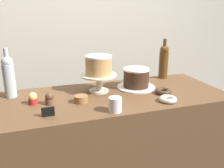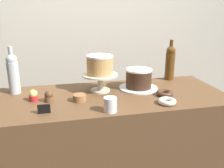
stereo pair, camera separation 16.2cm
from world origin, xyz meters
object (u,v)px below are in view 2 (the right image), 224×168
at_px(cupcake_chocolate, 49,96).
at_px(donut_sugar, 167,101).
at_px(cake_stand_pedestal, 100,79).
at_px(coffee_cup_ceramic, 110,105).
at_px(chocolate_round_cake, 139,78).
at_px(price_sign_chalkboard, 44,109).
at_px(white_layer_cake, 100,65).
at_px(wine_bottle_amber, 170,62).
at_px(cupcake_lemon, 33,96).
at_px(donut_chocolate, 165,93).
at_px(cookie_stack, 80,98).
at_px(wine_bottle_clear, 13,73).

height_order(cupcake_chocolate, donut_sugar, cupcake_chocolate).
xyz_separation_m(cake_stand_pedestal, coffee_cup_ceramic, (-0.01, -0.36, -0.04)).
bearing_deg(chocolate_round_cake, cake_stand_pedestal, 178.77).
bearing_deg(price_sign_chalkboard, donut_sugar, -1.70).
xyz_separation_m(cake_stand_pedestal, cupcake_chocolate, (-0.35, -0.13, -0.05)).
bearing_deg(white_layer_cake, wine_bottle_amber, 15.31).
height_order(wine_bottle_amber, cupcake_lemon, wine_bottle_amber).
bearing_deg(chocolate_round_cake, donut_sugar, -75.93).
bearing_deg(cake_stand_pedestal, donut_chocolate, -24.09).
distance_m(wine_bottle_amber, cookie_stack, 0.84).
relative_size(wine_bottle_clear, donut_chocolate, 2.91).
xyz_separation_m(chocolate_round_cake, wine_bottle_amber, (0.32, 0.17, 0.07)).
relative_size(white_layer_cake, price_sign_chalkboard, 2.63).
relative_size(cupcake_chocolate, price_sign_chalkboard, 1.06).
distance_m(white_layer_cake, coffee_cup_ceramic, 0.39).
height_order(cake_stand_pedestal, wine_bottle_clear, wine_bottle_clear).
bearing_deg(cupcake_chocolate, wine_bottle_amber, 17.05).
distance_m(wine_bottle_clear, cookie_stack, 0.50).
bearing_deg(cupcake_lemon, coffee_cup_ceramic, -31.41).
xyz_separation_m(cupcake_lemon, cupcake_chocolate, (0.10, -0.04, 0.00)).
bearing_deg(cake_stand_pedestal, white_layer_cake, -116.57).
relative_size(wine_bottle_clear, cupcake_chocolate, 4.38).
relative_size(wine_bottle_clear, cookie_stack, 3.87).
relative_size(donut_chocolate, coffee_cup_ceramic, 1.32).
xyz_separation_m(donut_sugar, coffee_cup_ceramic, (-0.37, -0.04, 0.03)).
bearing_deg(donut_chocolate, cupcake_chocolate, 175.81).
bearing_deg(white_layer_cake, cupcake_lemon, -168.55).
bearing_deg(donut_sugar, wine_bottle_amber, 63.58).
bearing_deg(coffee_cup_ceramic, cupcake_chocolate, 145.99).
xyz_separation_m(wine_bottle_clear, price_sign_chalkboard, (0.21, -0.39, -0.12)).
bearing_deg(wine_bottle_amber, wine_bottle_clear, -176.29).
bearing_deg(cake_stand_pedestal, cookie_stack, -135.36).
xyz_separation_m(wine_bottle_amber, cookie_stack, (-0.76, -0.32, -0.12)).
relative_size(white_layer_cake, cupcake_chocolate, 2.47).
height_order(wine_bottle_amber, donut_sugar, wine_bottle_amber).
distance_m(cake_stand_pedestal, cookie_stack, 0.24).
bearing_deg(donut_chocolate, wine_bottle_clear, 164.68).
xyz_separation_m(white_layer_cake, chocolate_round_cake, (0.28, -0.01, -0.11)).
distance_m(wine_bottle_amber, donut_sugar, 0.56).
relative_size(cake_stand_pedestal, cookie_stack, 2.98).
height_order(white_layer_cake, donut_sugar, white_layer_cake).
height_order(donut_chocolate, donut_sugar, same).
distance_m(cake_stand_pedestal, cupcake_lemon, 0.46).
relative_size(cupcake_lemon, donut_chocolate, 0.66).
bearing_deg(wine_bottle_amber, cookie_stack, -157.02).
height_order(chocolate_round_cake, wine_bottle_clear, wine_bottle_clear).
xyz_separation_m(white_layer_cake, price_sign_chalkboard, (-0.37, -0.30, -0.17)).
height_order(wine_bottle_amber, coffee_cup_ceramic, wine_bottle_amber).
relative_size(chocolate_round_cake, cookie_stack, 2.24).
distance_m(white_layer_cake, cupcake_lemon, 0.48).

